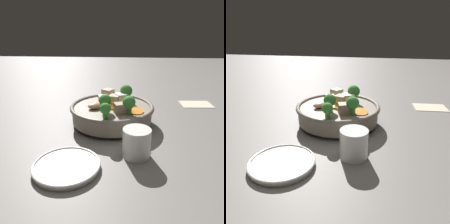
{
  "view_description": "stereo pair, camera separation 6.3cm",
  "coord_description": "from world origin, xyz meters",
  "views": [
    {
      "loc": [
        -0.05,
        0.59,
        0.26
      ],
      "look_at": [
        0.0,
        0.0,
        0.03
      ],
      "focal_mm": 35.0,
      "sensor_mm": 36.0,
      "label": 1
    },
    {
      "loc": [
        -0.11,
        0.58,
        0.26
      ],
      "look_at": [
        0.0,
        0.0,
        0.03
      ],
      "focal_mm": 35.0,
      "sensor_mm": 36.0,
      "label": 2
    }
  ],
  "objects": [
    {
      "name": "ground_plane",
      "position": [
        0.0,
        0.0,
        0.0
      ],
      "size": [
        3.0,
        3.0,
        0.0
      ],
      "primitive_type": "plane",
      "color": "slate"
    },
    {
      "name": "stirfry_bowl",
      "position": [
        -0.0,
        0.0,
        0.04
      ],
      "size": [
        0.24,
        0.24,
        0.1
      ],
      "color": "slate",
      "rests_on": "ground_plane"
    },
    {
      "name": "side_saucer",
      "position": [
        0.07,
        0.23,
        0.01
      ],
      "size": [
        0.14,
        0.14,
        0.01
      ],
      "color": "white",
      "rests_on": "ground_plane"
    },
    {
      "name": "tea_cup",
      "position": [
        -0.07,
        0.17,
        0.03
      ],
      "size": [
        0.06,
        0.06,
        0.06
      ],
      "color": "white",
      "rests_on": "ground_plane"
    },
    {
      "name": "napkin",
      "position": [
        -0.29,
        -0.19,
        0.0
      ],
      "size": [
        0.11,
        0.08,
        0.0
      ],
      "color": "beige",
      "rests_on": "ground_plane"
    }
  ]
}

